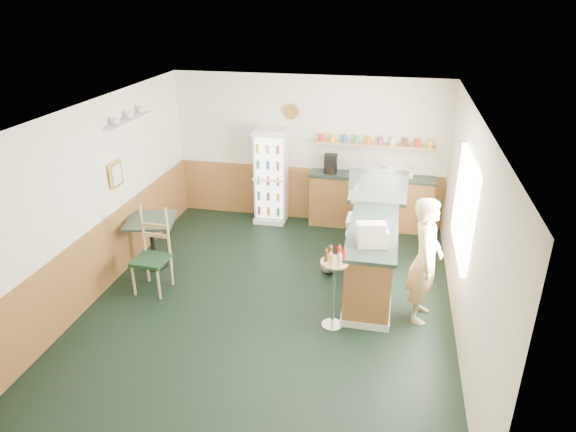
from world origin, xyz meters
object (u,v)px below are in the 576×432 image
(cafe_chair, at_px, (153,247))
(drinks_fridge, at_px, (271,176))
(shopkeeper, at_px, (425,260))
(cash_register, at_px, (372,235))
(cafe_table, at_px, (152,233))
(condiment_stand, at_px, (334,278))
(display_case, at_px, (378,185))

(cafe_chair, bearing_deg, drinks_fridge, 70.80)
(shopkeeper, relative_size, cafe_chair, 1.39)
(cash_register, xyz_separation_m, cafe_table, (-3.40, 0.49, -0.56))
(drinks_fridge, xyz_separation_m, cash_register, (2.00, -2.61, 0.24))
(condiment_stand, bearing_deg, drinks_fridge, 116.69)
(cash_register, height_order, cafe_table, cash_register)
(shopkeeper, bearing_deg, condiment_stand, 118.44)
(cafe_table, height_order, cafe_chair, cafe_chair)
(condiment_stand, distance_m, cafe_chair, 2.72)
(display_case, distance_m, cafe_chair, 3.53)
(display_case, relative_size, cafe_chair, 0.72)
(drinks_fridge, height_order, shopkeeper, drinks_fridge)
(drinks_fridge, distance_m, condiment_stand, 3.52)
(display_case, bearing_deg, cafe_chair, -152.92)
(cafe_table, relative_size, cafe_chair, 0.72)
(cash_register, relative_size, shopkeeper, 0.24)
(shopkeeper, xyz_separation_m, cafe_chair, (-3.80, -0.01, -0.21))
(drinks_fridge, distance_m, cash_register, 3.30)
(display_case, height_order, condiment_stand, display_case)
(cash_register, bearing_deg, drinks_fridge, 117.67)
(cash_register, bearing_deg, cafe_chair, 171.92)
(display_case, height_order, cafe_table, display_case)
(condiment_stand, relative_size, cafe_chair, 0.90)
(shopkeeper, distance_m, condiment_stand, 1.21)
(cash_register, height_order, condiment_stand, cash_register)
(display_case, distance_m, cafe_table, 3.61)
(condiment_stand, height_order, cafe_table, condiment_stand)
(cafe_chair, bearing_deg, condiment_stand, -6.34)
(drinks_fridge, height_order, display_case, drinks_fridge)
(display_case, distance_m, cash_register, 1.50)
(drinks_fridge, relative_size, condiment_stand, 1.57)
(shopkeeper, xyz_separation_m, cafe_table, (-4.10, 0.57, -0.29))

